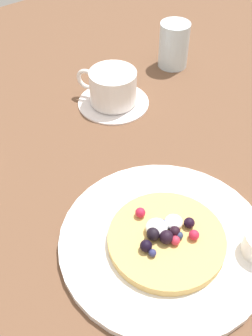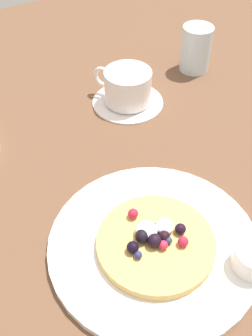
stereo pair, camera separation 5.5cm
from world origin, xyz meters
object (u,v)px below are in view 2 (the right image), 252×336
at_px(coffee_saucer, 128,101).
at_px(coffee_cup, 127,86).
at_px(pancake_plate, 154,245).
at_px(water_glass, 196,49).

xyz_separation_m(coffee_saucer, coffee_cup, (-0.00, 0.00, 0.04)).
relative_size(pancake_plate, coffee_cup, 2.56).
xyz_separation_m(pancake_plate, coffee_cup, (0.14, 0.31, 0.03)).
bearing_deg(coffee_cup, water_glass, 10.20).
height_order(pancake_plate, coffee_saucer, pancake_plate).
distance_m(pancake_plate, water_glass, 0.47).
distance_m(coffee_cup, water_glass, 0.19).
bearing_deg(water_glass, pancake_plate, -133.66).
bearing_deg(pancake_plate, coffee_saucer, 65.47).
distance_m(coffee_saucer, coffee_cup, 0.04).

